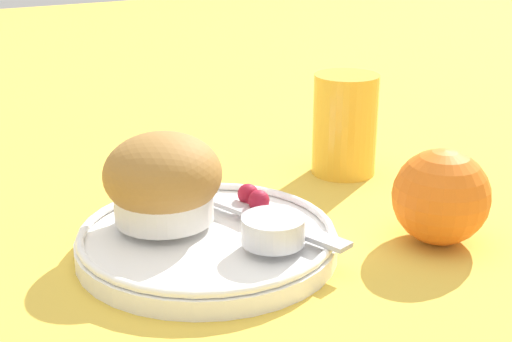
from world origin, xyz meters
TOP-DOWN VIEW (x-y plane):
  - ground_plane at (0.00, 0.00)m, footprint 3.00×3.00m
  - plate at (0.02, -0.02)m, footprint 0.19×0.19m
  - muffin at (-0.02, -0.04)m, footprint 0.09×0.09m
  - cream_ramekin at (0.06, 0.01)m, footprint 0.04×0.04m
  - berry_pair at (0.00, 0.03)m, footprint 0.03×0.02m
  - butter_knife at (0.03, 0.02)m, footprint 0.15×0.05m
  - orange_fruit at (0.09, 0.14)m, footprint 0.07×0.07m
  - juice_glass at (-0.07, 0.17)m, footprint 0.06×0.06m

SIDE VIEW (x-z plane):
  - ground_plane at x=0.00m, z-range 0.00..0.00m
  - plate at x=0.02m, z-range 0.00..0.02m
  - butter_knife at x=0.03m, z-range 0.02..0.02m
  - berry_pair at x=0.00m, z-range 0.02..0.04m
  - cream_ramekin at x=0.06m, z-range 0.02..0.04m
  - orange_fruit at x=0.09m, z-range 0.00..0.07m
  - juice_glass at x=-0.07m, z-range 0.00..0.10m
  - muffin at x=-0.02m, z-range 0.02..0.08m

